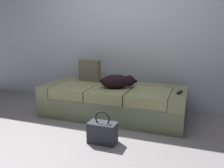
% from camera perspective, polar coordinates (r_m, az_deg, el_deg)
% --- Properties ---
extents(ground_plane, '(10.00, 10.00, 0.00)m').
position_cam_1_polar(ground_plane, '(2.65, -8.34, -15.75)').
color(ground_plane, gray).
extents(back_wall, '(6.40, 0.10, 2.80)m').
position_cam_1_polar(back_wall, '(3.99, 3.56, 14.94)').
color(back_wall, silver).
rests_on(back_wall, ground).
extents(couch, '(2.08, 0.88, 0.45)m').
position_cam_1_polar(couch, '(3.53, 0.28, -4.19)').
color(couch, '#717B59').
rests_on(couch, ground).
extents(dog_dark, '(0.54, 0.39, 0.19)m').
position_cam_1_polar(dog_dark, '(3.37, 1.43, 0.65)').
color(dog_dark, black).
rests_on(dog_dark, couch).
extents(tv_remote, '(0.07, 0.16, 0.02)m').
position_cam_1_polar(tv_remote, '(3.24, 16.00, -1.94)').
color(tv_remote, black).
rests_on(tv_remote, couch).
extents(throw_pillow, '(0.35, 0.14, 0.34)m').
position_cam_1_polar(throw_pillow, '(3.83, -5.36, 3.24)').
color(throw_pillow, '#6E6B52').
rests_on(throw_pillow, couch).
extents(handbag, '(0.32, 0.18, 0.38)m').
position_cam_1_polar(handbag, '(2.75, -2.31, -11.50)').
color(handbag, '#2C3137').
rests_on(handbag, ground).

